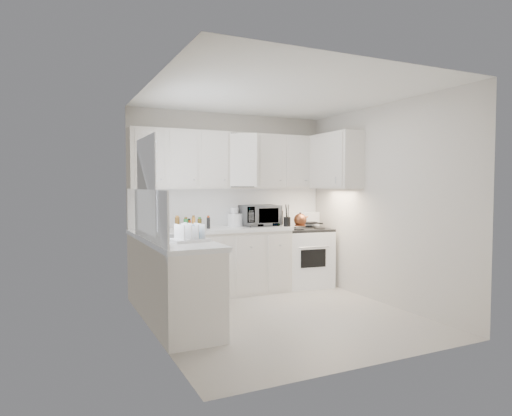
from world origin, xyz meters
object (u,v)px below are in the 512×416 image
stove (305,249)px  utensil_crock (287,215)px  microwave (260,213)px  tea_kettle (300,219)px  rice_cooker (235,219)px  dish_rack (189,231)px

stove → utensil_crock: bearing=-148.6°
stove → utensil_crock: utensil_crock is taller
microwave → utensil_crock: 0.41m
tea_kettle → rice_cooker: bearing=178.7°
dish_rack → rice_cooker: bearing=44.6°
rice_cooker → utensil_crock: 0.75m
microwave → dish_rack: bearing=-138.0°
dish_rack → stove: bearing=22.7°
stove → microwave: (-0.73, 0.07, 0.57)m
tea_kettle → dish_rack: (-2.03, -1.10, 0.01)m
microwave → utensil_crock: (0.32, -0.25, -0.02)m
tea_kettle → rice_cooker: size_ratio=1.08×
stove → rice_cooker: bearing=179.2°
utensil_crock → rice_cooker: bearing=153.0°
stove → tea_kettle: size_ratio=4.77×
tea_kettle → microwave: (-0.55, 0.23, 0.09)m
stove → utensil_crock: size_ratio=3.46×
stove → rice_cooker: rice_cooker is taller
tea_kettle → utensil_crock: size_ratio=0.72×
microwave → rice_cooker: microwave is taller
stove → microwave: 0.93m
utensil_crock → dish_rack: (-1.79, -1.07, -0.06)m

